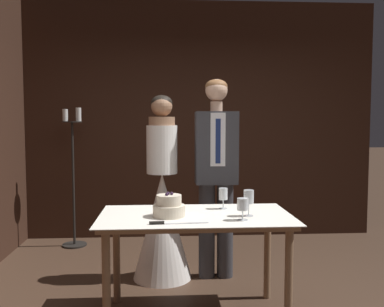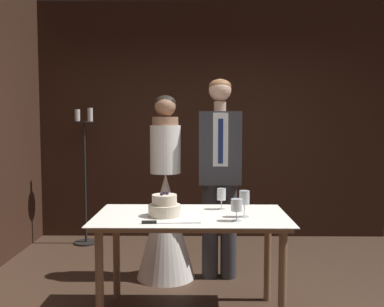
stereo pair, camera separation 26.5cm
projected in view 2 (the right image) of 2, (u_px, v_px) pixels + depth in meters
wall_back at (208, 120)px, 5.36m from camera, size 4.44×0.12×2.92m
cake_table at (191, 227)px, 3.13m from camera, size 1.40×0.78×0.77m
tiered_cake at (164, 207)px, 3.08m from camera, size 0.23×0.23×0.18m
cake_knife at (160, 222)px, 2.86m from camera, size 0.40×0.05×0.02m
wine_glass_near at (237, 206)px, 2.92m from camera, size 0.08×0.08×0.15m
wine_glass_middle at (244, 199)px, 3.05m from camera, size 0.07×0.07×0.19m
wine_glass_far at (221, 195)px, 3.31m from camera, size 0.07×0.07×0.16m
bride at (166, 212)px, 3.95m from camera, size 0.54×0.54×1.69m
groom at (220, 169)px, 3.91m from camera, size 0.38×0.25×1.83m
candle_stand at (85, 180)px, 5.04m from camera, size 0.28×0.28×1.61m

